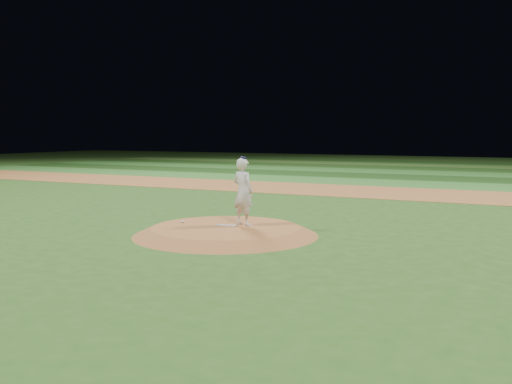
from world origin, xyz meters
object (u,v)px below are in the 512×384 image
pitchers_mound (226,231)px  rosin_bag (183,222)px  pitching_rubber (226,225)px  pitcher_on_mound (243,192)px

pitchers_mound → rosin_bag: (-1.57, 0.05, 0.16)m
pitchers_mound → rosin_bag: rosin_bag is taller
pitchers_mound → pitching_rubber: bearing=114.0°
rosin_bag → pitcher_on_mound: size_ratio=0.06×
pitching_rubber → rosin_bag: size_ratio=5.15×
pitching_rubber → rosin_bag: rosin_bag is taller
pitching_rubber → pitcher_on_mound: bearing=34.4°
pitchers_mound → pitching_rubber: 0.20m
pitching_rubber → pitchers_mound: bearing=-71.3°
rosin_bag → pitching_rubber: bearing=3.2°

